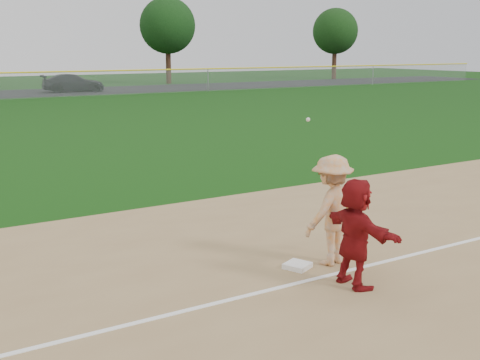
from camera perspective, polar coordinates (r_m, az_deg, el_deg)
ground at (r=10.85m, az=4.16°, el=-8.19°), size 160.00×160.00×0.00m
foul_line at (r=10.25m, az=6.78°, el=-9.36°), size 60.00×0.10×0.01m
first_base at (r=10.73m, az=5.47°, el=-8.08°), size 0.53×0.53×0.09m
base_runner at (r=9.84m, az=10.89°, el=-4.94°), size 0.60×1.68×1.79m
car_right at (r=55.88m, az=-15.54°, el=8.86°), size 5.62×2.83×1.57m
first_base_play at (r=10.76m, az=8.68°, el=-2.84°), size 1.42×1.03×2.61m
tree_3 at (r=67.18m, az=-6.90°, el=14.32°), size 6.00×6.00×9.19m
tree_4 at (r=77.66m, az=9.02°, el=13.76°), size 5.60×5.60×8.67m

